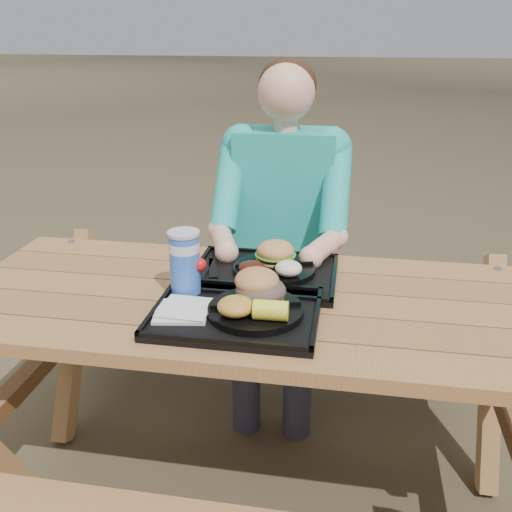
# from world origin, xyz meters

# --- Properties ---
(ground) EXTENTS (60.00, 60.00, 0.00)m
(ground) POSITION_xyz_m (0.00, 0.00, 0.00)
(ground) COLOR #999999
(ground) RESTS_ON ground
(picnic_table) EXTENTS (1.80, 1.49, 0.75)m
(picnic_table) POSITION_xyz_m (0.00, 0.00, 0.38)
(picnic_table) COLOR #999999
(picnic_table) RESTS_ON ground
(tray_near) EXTENTS (0.45, 0.35, 0.02)m
(tray_near) POSITION_xyz_m (-0.03, -0.14, 0.76)
(tray_near) COLOR black
(tray_near) RESTS_ON picnic_table
(tray_far) EXTENTS (0.45, 0.35, 0.02)m
(tray_far) POSITION_xyz_m (0.00, 0.14, 0.76)
(tray_far) COLOR black
(tray_far) RESTS_ON picnic_table
(plate_near) EXTENTS (0.26, 0.26, 0.02)m
(plate_near) POSITION_xyz_m (0.02, -0.14, 0.78)
(plate_near) COLOR black
(plate_near) RESTS_ON tray_near
(plate_far) EXTENTS (0.26, 0.26, 0.02)m
(plate_far) POSITION_xyz_m (0.03, 0.15, 0.78)
(plate_far) COLOR black
(plate_far) RESTS_ON tray_far
(napkin_stack) EXTENTS (0.16, 0.16, 0.02)m
(napkin_stack) POSITION_xyz_m (-0.17, -0.17, 0.78)
(napkin_stack) COLOR silver
(napkin_stack) RESTS_ON tray_near
(soda_cup) EXTENTS (0.09, 0.09, 0.18)m
(soda_cup) POSITION_xyz_m (-0.20, -0.04, 0.86)
(soda_cup) COLOR blue
(soda_cup) RESTS_ON tray_near
(condiment_bbq) EXTENTS (0.04, 0.04, 0.03)m
(condiment_bbq) POSITION_xyz_m (-0.02, -0.02, 0.78)
(condiment_bbq) COLOR #310605
(condiment_bbq) RESTS_ON tray_near
(condiment_mustard) EXTENTS (0.05, 0.05, 0.03)m
(condiment_mustard) POSITION_xyz_m (0.02, -0.02, 0.79)
(condiment_mustard) COLOR yellow
(condiment_mustard) RESTS_ON tray_near
(sandwich) EXTENTS (0.13, 0.13, 0.14)m
(sandwich) POSITION_xyz_m (0.03, -0.09, 0.86)
(sandwich) COLOR #BE7E43
(sandwich) RESTS_ON plate_near
(mac_cheese) EXTENTS (0.10, 0.10, 0.05)m
(mac_cheese) POSITION_xyz_m (-0.02, -0.19, 0.81)
(mac_cheese) COLOR gold
(mac_cheese) RESTS_ON plate_near
(corn_cob) EXTENTS (0.09, 0.09, 0.05)m
(corn_cob) POSITION_xyz_m (0.07, -0.20, 0.82)
(corn_cob) COLOR #FFFD35
(corn_cob) RESTS_ON plate_near
(cutlery_far) EXTENTS (0.07, 0.16, 0.01)m
(cutlery_far) POSITION_xyz_m (-0.16, 0.14, 0.77)
(cutlery_far) COLOR black
(cutlery_far) RESTS_ON tray_far
(burger) EXTENTS (0.12, 0.12, 0.11)m
(burger) POSITION_xyz_m (0.03, 0.18, 0.84)
(burger) COLOR #D38F4A
(burger) RESTS_ON plate_far
(baked_beans) EXTENTS (0.08, 0.08, 0.04)m
(baked_beans) POSITION_xyz_m (-0.03, 0.08, 0.81)
(baked_beans) COLOR #42160D
(baked_beans) RESTS_ON plate_far
(potato_salad) EXTENTS (0.08, 0.08, 0.05)m
(potato_salad) POSITION_xyz_m (0.09, 0.08, 0.81)
(potato_salad) COLOR white
(potato_salad) RESTS_ON plate_far
(diner) EXTENTS (0.48, 0.84, 1.28)m
(diner) POSITION_xyz_m (0.00, 0.64, 0.64)
(diner) COLOR #1CB5C8
(diner) RESTS_ON ground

